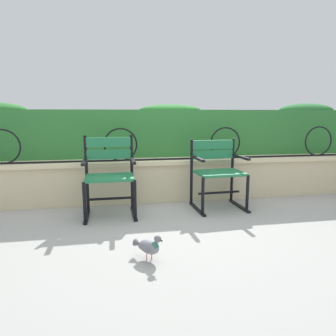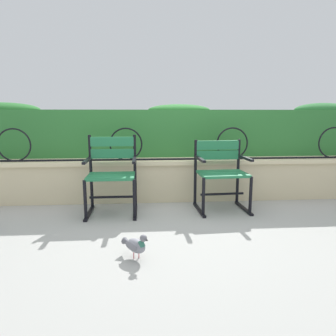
% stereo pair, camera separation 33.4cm
% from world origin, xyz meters
% --- Properties ---
extents(ground_plane, '(60.00, 60.00, 0.00)m').
position_xyz_m(ground_plane, '(0.00, 0.00, 0.00)').
color(ground_plane, '#9E9E99').
extents(stone_wall, '(8.05, 0.41, 0.54)m').
position_xyz_m(stone_wall, '(0.00, 0.81, 0.27)').
color(stone_wall, beige).
rests_on(stone_wall, ground).
extents(iron_arch_fence, '(7.49, 0.02, 0.42)m').
position_xyz_m(iron_arch_fence, '(-0.39, 0.74, 0.71)').
color(iron_arch_fence, black).
rests_on(iron_arch_fence, stone_wall).
extents(hedge_row, '(7.88, 0.69, 0.75)m').
position_xyz_m(hedge_row, '(-0.00, 1.33, 0.89)').
color(hedge_row, '#2D7033').
rests_on(hedge_row, stone_wall).
extents(park_chair_left, '(0.57, 0.52, 0.89)m').
position_xyz_m(park_chair_left, '(-0.63, 0.31, 0.47)').
color(park_chair_left, '#237547').
rests_on(park_chair_left, ground).
extents(park_chair_right, '(0.61, 0.55, 0.82)m').
position_xyz_m(park_chair_right, '(0.65, 0.35, 0.45)').
color(park_chair_right, '#237547').
rests_on(park_chair_right, ground).
extents(pigeon_near_chairs, '(0.22, 0.24, 0.22)m').
position_xyz_m(pigeon_near_chairs, '(-0.33, -0.89, 0.11)').
color(pigeon_near_chairs, gray).
rests_on(pigeon_near_chairs, ground).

